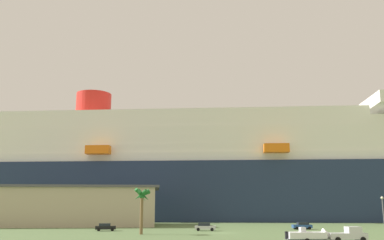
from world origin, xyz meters
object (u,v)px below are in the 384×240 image
Objects in this scene: cruise_ship at (196,175)px; parked_car_blue_suv at (302,226)px; small_boat_on_trailer at (311,235)px; parked_car_black_coupe at (105,227)px; palm_tree at (142,198)px; street_lamp at (383,208)px; parked_car_silver_sedan at (205,227)px; pickup_truck at (348,235)px.

parked_car_blue_suv is (21.32, -58.73, -15.43)m from cruise_ship.
small_boat_on_trailer reaches higher than parked_car_black_coupe.
palm_tree is 1.91× the size of parked_car_black_coupe.
parked_car_silver_sedan is (-37.61, 2.65, -3.91)m from street_lamp.
parked_car_blue_suv is at bearing 5.68° from parked_car_black_coupe.
cruise_ship is at bearing 101.30° from pickup_truck.
palm_tree is at bearing -100.42° from cruise_ship.
small_boat_on_trailer is at bearing -178.54° from pickup_truck.
cruise_ship is 94.37m from small_boat_on_trailer.
cruise_ship is 65.26m from parked_car_silver_sedan.
parked_car_black_coupe is at bearing -174.32° from parked_car_blue_suv.
street_lamp is 1.60× the size of parked_car_black_coupe.
parked_car_blue_suv is at bearing 154.45° from street_lamp.
pickup_truck is 1.23× the size of parked_car_silver_sedan.
pickup_truck is at bearing -55.96° from parked_car_silver_sedan.
street_lamp is at bearing 55.01° from pickup_truck.
palm_tree is at bearing -156.16° from parked_car_blue_suv.
pickup_truck is 0.66× the size of palm_tree.
parked_car_black_coupe is 1.05× the size of parked_car_blue_suv.
palm_tree is 17.60m from parked_car_silver_sedan.
cruise_ship reaches higher than pickup_truck.
pickup_truck is at bearing -124.99° from street_lamp.
parked_car_black_coupe and parked_car_blue_suv have the same top height.
cruise_ship reaches higher than palm_tree.
parked_car_silver_sedan is 22.78m from parked_car_blue_suv.
cruise_ship is 66.55× the size of parked_car_black_coupe.
cruise_ship is 76.03m from palm_tree.
parked_car_blue_suv is at bearing 75.73° from small_boat_on_trailer.
cruise_ship reaches higher than parked_car_blue_suv.
parked_car_silver_sedan is 21.13m from parked_car_black_coupe.
cruise_ship is at bearing 109.95° from parked_car_blue_suv.
parked_car_silver_sedan is at bearing -0.96° from parked_car_black_coupe.
street_lamp reaches higher than parked_car_blue_suv.
palm_tree is (-32.04, 17.92, 5.59)m from pickup_truck.
parked_car_blue_suv is (22.30, 4.67, 0.00)m from parked_car_silver_sedan.
street_lamp is at bearing -60.99° from cruise_ship.
palm_tree is at bearing 150.78° from pickup_truck.
pickup_truck is 34.63m from parked_car_silver_sedan.
small_boat_on_trailer is 0.90× the size of palm_tree.
palm_tree is at bearing -52.71° from parked_car_black_coupe.
pickup_truck is 1.26× the size of parked_car_black_coupe.
pickup_truck is 33.49m from parked_car_blue_suv.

